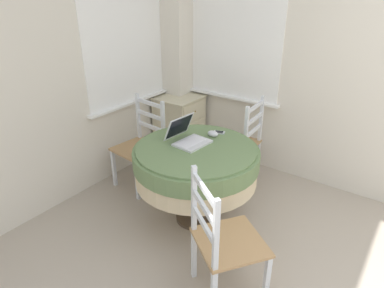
{
  "coord_description": "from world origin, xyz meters",
  "views": [
    {
      "loc": [
        -1.5,
        0.36,
        1.98
      ],
      "look_at": [
        0.74,
        1.97,
        0.66
      ],
      "focal_mm": 32.0,
      "sensor_mm": 36.0,
      "label": 1
    }
  ],
  "objects_px": {
    "laptop": "(188,137)",
    "dining_chair_near_right_window": "(240,143)",
    "round_dining_table": "(196,162)",
    "dining_chair_near_back_window": "(141,146)",
    "computer_mouse": "(213,134)",
    "cell_phone": "(219,132)",
    "corner_cabinet": "(180,125)",
    "dining_chair_camera_near": "(223,241)"
  },
  "relations": [
    {
      "from": "laptop",
      "to": "dining_chair_near_right_window",
      "type": "xyz_separation_m",
      "value": [
        0.79,
        -0.09,
        -0.33
      ]
    },
    {
      "from": "round_dining_table",
      "to": "dining_chair_near_back_window",
      "type": "height_order",
      "value": "dining_chair_near_back_window"
    },
    {
      "from": "computer_mouse",
      "to": "round_dining_table",
      "type": "bearing_deg",
      "value": -178.55
    },
    {
      "from": "round_dining_table",
      "to": "cell_phone",
      "type": "distance_m",
      "value": 0.4
    },
    {
      "from": "round_dining_table",
      "to": "dining_chair_near_back_window",
      "type": "distance_m",
      "value": 0.84
    },
    {
      "from": "dining_chair_near_right_window",
      "to": "round_dining_table",
      "type": "bearing_deg",
      "value": -178.51
    },
    {
      "from": "cell_phone",
      "to": "dining_chair_near_back_window",
      "type": "height_order",
      "value": "dining_chair_near_back_window"
    },
    {
      "from": "computer_mouse",
      "to": "dining_chair_near_back_window",
      "type": "height_order",
      "value": "dining_chair_near_back_window"
    },
    {
      "from": "dining_chair_near_right_window",
      "to": "laptop",
      "type": "bearing_deg",
      "value": 173.14
    },
    {
      "from": "round_dining_table",
      "to": "computer_mouse",
      "type": "height_order",
      "value": "computer_mouse"
    },
    {
      "from": "dining_chair_near_right_window",
      "to": "computer_mouse",
      "type": "bearing_deg",
      "value": -178.48
    },
    {
      "from": "computer_mouse",
      "to": "dining_chair_near_right_window",
      "type": "relative_size",
      "value": 0.11
    },
    {
      "from": "round_dining_table",
      "to": "laptop",
      "type": "distance_m",
      "value": 0.23
    },
    {
      "from": "round_dining_table",
      "to": "dining_chair_near_right_window",
      "type": "xyz_separation_m",
      "value": [
        0.83,
        0.02,
        -0.14
      ]
    },
    {
      "from": "cell_phone",
      "to": "corner_cabinet",
      "type": "height_order",
      "value": "cell_phone"
    },
    {
      "from": "round_dining_table",
      "to": "corner_cabinet",
      "type": "height_order",
      "value": "corner_cabinet"
    },
    {
      "from": "computer_mouse",
      "to": "dining_chair_near_back_window",
      "type": "distance_m",
      "value": 0.87
    },
    {
      "from": "round_dining_table",
      "to": "cell_phone",
      "type": "height_order",
      "value": "cell_phone"
    },
    {
      "from": "laptop",
      "to": "computer_mouse",
      "type": "height_order",
      "value": "laptop"
    },
    {
      "from": "dining_chair_near_right_window",
      "to": "dining_chair_near_back_window",
      "type": "bearing_deg",
      "value": 129.42
    },
    {
      "from": "round_dining_table",
      "to": "cell_phone",
      "type": "xyz_separation_m",
      "value": [
        0.37,
        0.0,
        0.15
      ]
    },
    {
      "from": "cell_phone",
      "to": "dining_chair_near_back_window",
      "type": "bearing_deg",
      "value": 103.19
    },
    {
      "from": "dining_chair_near_back_window",
      "to": "dining_chair_near_right_window",
      "type": "xyz_separation_m",
      "value": [
        0.65,
        -0.79,
        0.0
      ]
    },
    {
      "from": "dining_chair_near_back_window",
      "to": "dining_chair_camera_near",
      "type": "bearing_deg",
      "value": -117.39
    },
    {
      "from": "cell_phone",
      "to": "corner_cabinet",
      "type": "relative_size",
      "value": 0.16
    },
    {
      "from": "dining_chair_camera_near",
      "to": "dining_chair_near_right_window",
      "type": "bearing_deg",
      "value": 24.6
    },
    {
      "from": "computer_mouse",
      "to": "corner_cabinet",
      "type": "relative_size",
      "value": 0.14
    },
    {
      "from": "round_dining_table",
      "to": "dining_chair_camera_near",
      "type": "xyz_separation_m",
      "value": [
        -0.56,
        -0.61,
        -0.14
      ]
    },
    {
      "from": "laptop",
      "to": "cell_phone",
      "type": "distance_m",
      "value": 0.35
    },
    {
      "from": "round_dining_table",
      "to": "dining_chair_camera_near",
      "type": "bearing_deg",
      "value": -132.4
    },
    {
      "from": "computer_mouse",
      "to": "cell_phone",
      "type": "height_order",
      "value": "computer_mouse"
    },
    {
      "from": "dining_chair_camera_near",
      "to": "cell_phone",
      "type": "bearing_deg",
      "value": 33.63
    },
    {
      "from": "dining_chair_near_back_window",
      "to": "corner_cabinet",
      "type": "bearing_deg",
      "value": 9.55
    },
    {
      "from": "cell_phone",
      "to": "computer_mouse",
      "type": "bearing_deg",
      "value": 178.0
    },
    {
      "from": "cell_phone",
      "to": "dining_chair_near_right_window",
      "type": "bearing_deg",
      "value": 2.27
    },
    {
      "from": "laptop",
      "to": "cell_phone",
      "type": "xyz_separation_m",
      "value": [
        0.33,
        -0.11,
        -0.04
      ]
    },
    {
      "from": "round_dining_table",
      "to": "corner_cabinet",
      "type": "bearing_deg",
      "value": 43.52
    },
    {
      "from": "laptop",
      "to": "computer_mouse",
      "type": "bearing_deg",
      "value": -25.65
    },
    {
      "from": "computer_mouse",
      "to": "cell_phone",
      "type": "relative_size",
      "value": 0.87
    },
    {
      "from": "dining_chair_near_right_window",
      "to": "corner_cabinet",
      "type": "xyz_separation_m",
      "value": [
        0.17,
        0.93,
        -0.08
      ]
    },
    {
      "from": "round_dining_table",
      "to": "dining_chair_near_right_window",
      "type": "relative_size",
      "value": 1.14
    },
    {
      "from": "computer_mouse",
      "to": "dining_chair_near_right_window",
      "type": "bearing_deg",
      "value": 1.52
    }
  ]
}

